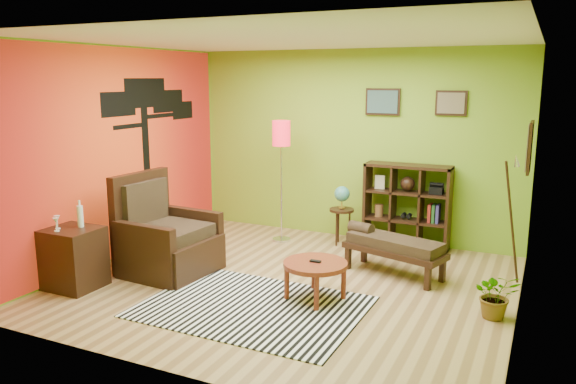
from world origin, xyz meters
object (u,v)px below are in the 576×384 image
at_px(side_cabinet, 73,258).
at_px(floor_lamp, 281,144).
at_px(globe_table, 342,201).
at_px(bench, 392,245).
at_px(cube_shelf, 408,207).
at_px(potted_plant, 496,300).
at_px(coffee_table, 315,267).
at_px(armchair, 165,242).

xyz_separation_m(side_cabinet, floor_lamp, (1.35, 2.72, 1.09)).
height_order(globe_table, bench, globe_table).
bearing_deg(side_cabinet, cube_shelf, 45.50).
bearing_deg(side_cabinet, bench, 31.66).
relative_size(side_cabinet, potted_plant, 2.09).
xyz_separation_m(coffee_table, cube_shelf, (0.45, 2.33, 0.23)).
xyz_separation_m(floor_lamp, potted_plant, (3.15, -1.55, -1.25)).
height_order(floor_lamp, potted_plant, floor_lamp).
relative_size(side_cabinet, globe_table, 1.18).
distance_m(side_cabinet, cube_shelf, 4.45).
bearing_deg(cube_shelf, potted_plant, -55.26).
xyz_separation_m(floor_lamp, cube_shelf, (1.77, 0.45, -0.84)).
distance_m(bench, potted_plant, 1.53).
distance_m(cube_shelf, potted_plant, 2.47).
bearing_deg(globe_table, armchair, -128.41).
bearing_deg(side_cabinet, potted_plant, 14.57).
xyz_separation_m(coffee_table, floor_lamp, (-1.32, 1.89, 1.08)).
xyz_separation_m(side_cabinet, globe_table, (2.22, 2.92, 0.30)).
distance_m(side_cabinet, bench, 3.77).
bearing_deg(side_cabinet, floor_lamp, 63.66).
xyz_separation_m(cube_shelf, potted_plant, (1.39, -2.00, -0.41)).
bearing_deg(coffee_table, potted_plant, 10.30).
distance_m(armchair, side_cabinet, 1.09).
bearing_deg(side_cabinet, armchair, 55.69).
bearing_deg(bench, potted_plant, -32.10).
bearing_deg(cube_shelf, side_cabinet, -134.50).
relative_size(side_cabinet, floor_lamp, 0.57).
height_order(floor_lamp, bench, floor_lamp).
height_order(bench, potted_plant, bench).
xyz_separation_m(coffee_table, armchair, (-2.05, 0.06, 0.00)).
xyz_separation_m(floor_lamp, bench, (1.86, -0.74, -1.07)).
bearing_deg(potted_plant, bench, 147.90).
height_order(coffee_table, cube_shelf, cube_shelf).
xyz_separation_m(globe_table, potted_plant, (2.28, -1.75, -0.46)).
distance_m(floor_lamp, cube_shelf, 2.01).
xyz_separation_m(side_cabinet, potted_plant, (4.50, 1.17, -0.17)).
relative_size(globe_table, cube_shelf, 0.72).
bearing_deg(armchair, potted_plant, 4.01).
height_order(armchair, side_cabinet, armchair).
bearing_deg(potted_plant, armchair, -175.99).
relative_size(coffee_table, armchair, 0.57).
height_order(coffee_table, potted_plant, coffee_table).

